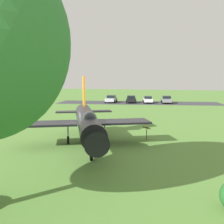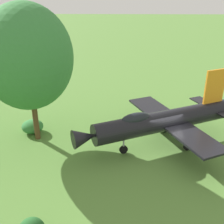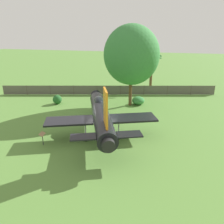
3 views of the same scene
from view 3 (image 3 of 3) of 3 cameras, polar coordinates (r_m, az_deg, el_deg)
ground_plane at (r=20.97m, az=-2.76°, el=-5.79°), size 200.00×200.00×0.00m
display_jet at (r=20.51m, az=-2.93°, el=-0.36°), size 9.80×12.40×5.33m
shade_tree at (r=28.31m, az=4.99°, el=14.30°), size 6.90×6.32×10.12m
palm_tree at (r=38.63m, az=10.05°, el=10.95°), size 4.02×3.16×6.47m
perimeter_fence at (r=34.42m, az=-0.84°, el=5.71°), size 31.22×9.51×1.45m
shrub_near_fence at (r=29.86m, az=6.74°, el=2.95°), size 1.66×1.73×1.06m
shrub_by_tree at (r=30.71m, az=-13.83°, el=3.13°), size 1.16×1.24×1.22m
info_plaque at (r=19.62m, az=-17.41°, el=-5.81°), size 0.71×0.62×1.14m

